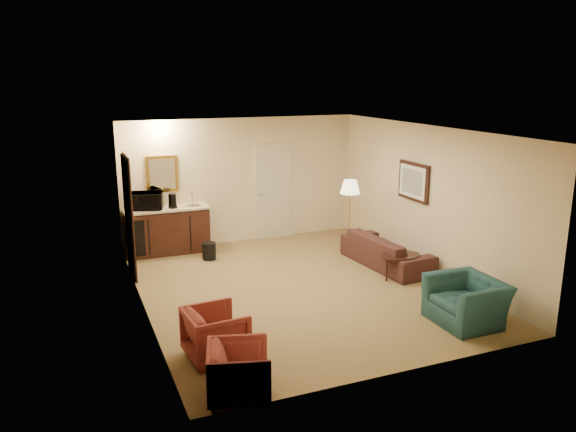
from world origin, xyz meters
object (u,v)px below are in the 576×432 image
wetbar_cabinet (167,230)px  sofa (387,246)px  rose_chair_near (216,331)px  rose_chair_far (239,369)px  teal_armchair (467,294)px  microwave (147,199)px  waste_bin (209,251)px  coffee_maker (172,201)px  coffee_table (399,266)px  floor_lamp (349,216)px

wetbar_cabinet → sofa: wetbar_cabinet is taller
rose_chair_near → rose_chair_far: bearing=175.2°
teal_armchair → microwave: bearing=-142.8°
rose_chair_far → waste_bin: rose_chair_far is taller
rose_chair_near → waste_bin: rose_chair_near is taller
waste_bin → teal_armchair: bearing=-57.3°
rose_chair_far → coffee_maker: 5.51m
sofa → rose_chair_far: 5.01m
coffee_table → floor_lamp: 1.74m
rose_chair_far → rose_chair_near: bearing=16.0°
waste_bin → coffee_maker: coffee_maker is taller
sofa → waste_bin: (-2.95, 1.60, -0.22)m
rose_chair_far → waste_bin: (0.90, 4.80, -0.18)m
rose_chair_far → coffee_maker: size_ratio=2.42×
sofa → floor_lamp: (-0.25, 1.00, 0.35)m
wetbar_cabinet → coffee_table: bearing=-40.8°
rose_chair_near → microwave: microwave is taller
coffee_maker → wetbar_cabinet: bearing=148.0°
microwave → coffee_maker: microwave is taller
floor_lamp → microwave: floor_lamp is taller
coffee_table → coffee_maker: bearing=138.9°
sofa → microwave: (-3.96, 2.35, 0.74)m
teal_armchair → rose_chair_far: bearing=-79.6°
waste_bin → rose_chair_near: bearing=-103.2°
floor_lamp → coffee_maker: 3.48m
coffee_table → waste_bin: size_ratio=2.25×
waste_bin → microwave: 1.58m
rose_chair_far → coffee_maker: bearing=12.1°
rose_chair_far → coffee_maker: (0.37, 5.45, 0.72)m
wetbar_cabinet → coffee_maker: 0.62m
wetbar_cabinet → coffee_table: 4.57m
teal_armchair → waste_bin: (-2.67, 4.16, -0.27)m
sofa → rose_chair_far: bearing=124.9°
coffee_table → sofa: bearing=77.2°
teal_armchair → rose_chair_near: bearing=-94.9°
rose_chair_far → waste_bin: bearing=5.4°
rose_chair_near → waste_bin: size_ratio=2.19×
coffee_maker → coffee_table: bearing=-42.4°
teal_armchair → floor_lamp: 3.57m
floor_lamp → microwave: bearing=160.1°
microwave → teal_armchair: bearing=-38.3°
sofa → rose_chair_near: (-3.85, -2.23, -0.02)m
coffee_table → rose_chair_near: bearing=-157.0°
teal_armchair → microwave: size_ratio=1.68×
wetbar_cabinet → coffee_table: size_ratio=2.21×
sofa → coffee_maker: coffee_maker is taller
wetbar_cabinet → microwave: bearing=175.9°
wetbar_cabinet → rose_chair_far: size_ratio=2.39×
rose_chair_near → coffee_maker: (0.37, 4.48, 0.70)m
rose_chair_near → floor_lamp: floor_lamp is taller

